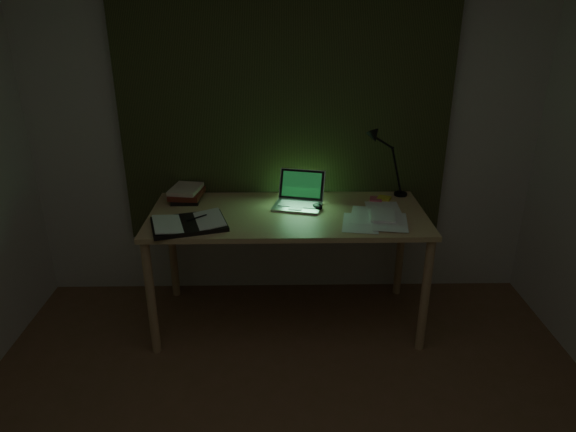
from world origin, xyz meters
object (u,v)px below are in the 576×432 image
(desk, at_px, (288,268))
(loose_papers, at_px, (374,215))
(desk_lamp, at_px, (403,162))
(open_textbook, at_px, (189,223))
(book_stack, at_px, (186,193))
(laptop, at_px, (298,192))

(desk, xyz_separation_m, loose_papers, (0.53, -0.06, 0.41))
(desk_lamp, bearing_deg, open_textbook, -165.42)
(open_textbook, height_order, desk_lamp, desk_lamp)
(open_textbook, relative_size, book_stack, 1.79)
(open_textbook, bearing_deg, book_stack, 84.26)
(open_textbook, distance_m, loose_papers, 1.13)
(loose_papers, xyz_separation_m, desk_lamp, (0.25, 0.37, 0.23))
(desk, bearing_deg, open_textbook, -161.35)
(loose_papers, bearing_deg, desk, 173.10)
(laptop, xyz_separation_m, loose_papers, (0.47, -0.15, -0.10))
(book_stack, height_order, desk_lamp, desk_lamp)
(open_textbook, bearing_deg, desk, 2.07)
(open_textbook, distance_m, book_stack, 0.45)
(open_textbook, height_order, loose_papers, open_textbook)
(desk, height_order, open_textbook, open_textbook)
(desk, xyz_separation_m, open_textbook, (-0.59, -0.20, 0.41))
(book_stack, height_order, loose_papers, book_stack)
(desk, relative_size, loose_papers, 4.80)
(loose_papers, relative_size, desk_lamp, 0.75)
(open_textbook, bearing_deg, desk_lamp, 3.56)
(laptop, distance_m, book_stack, 0.76)
(desk, height_order, desk_lamp, desk_lamp)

